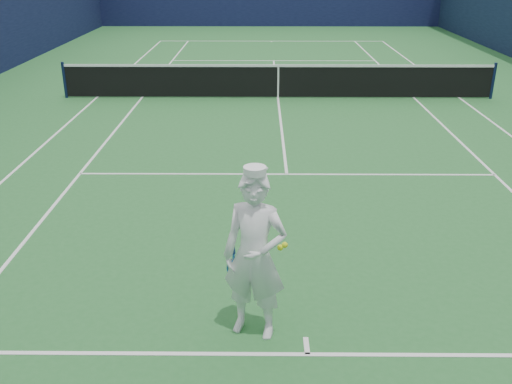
{
  "coord_description": "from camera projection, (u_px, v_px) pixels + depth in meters",
  "views": [
    {
      "loc": [
        -0.52,
        -16.94,
        4.07
      ],
      "look_at": [
        -0.58,
        -9.96,
        1.12
      ],
      "focal_mm": 40.0,
      "sensor_mm": 36.0,
      "label": 1
    }
  ],
  "objects": [
    {
      "name": "windscreen_fence",
      "position": [
        279.0,
        30.0,
        16.41
      ],
      "size": [
        20.12,
        36.12,
        4.0
      ],
      "color": "#0F1339",
      "rests_on": "ground"
    },
    {
      "name": "ground",
      "position": [
        278.0,
        98.0,
        17.19
      ],
      "size": [
        80.0,
        80.0,
        0.0
      ],
      "primitive_type": "plane",
      "color": "#26642D",
      "rests_on": "ground"
    },
    {
      "name": "court_markings",
      "position": [
        278.0,
        98.0,
        17.19
      ],
      "size": [
        11.03,
        23.83,
        0.01
      ],
      "color": "white",
      "rests_on": "ground"
    },
    {
      "name": "tennis_player",
      "position": [
        255.0,
        256.0,
        6.25
      ],
      "size": [
        0.83,
        0.69,
        2.04
      ],
      "rotation": [
        0.0,
        0.0,
        -0.29
      ],
      "color": "white",
      "rests_on": "ground"
    },
    {
      "name": "tennis_net",
      "position": [
        278.0,
        80.0,
        16.97
      ],
      "size": [
        12.88,
        0.09,
        1.07
      ],
      "color": "#141E4C",
      "rests_on": "ground"
    }
  ]
}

